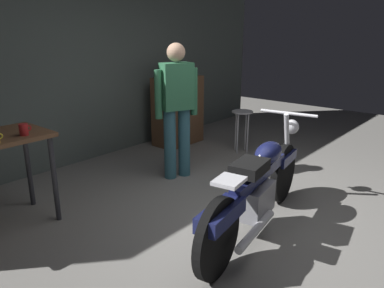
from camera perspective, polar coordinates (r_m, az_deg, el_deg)
ground_plane at (r=3.84m, az=8.63°, el=-11.18°), size 12.00×12.00×0.00m
back_wall at (r=5.40m, az=-17.32°, el=13.64°), size 8.00×0.12×3.10m
motorcycle at (r=3.44m, az=10.15°, el=-6.39°), size 2.17×0.71×1.00m
person_standing at (r=4.55m, az=-2.38°, el=5.93°), size 0.54×0.34×1.67m
shop_stool at (r=5.69m, az=7.72°, el=3.65°), size 0.32×0.32×0.64m
wooden_dresser at (r=6.08m, az=-2.19°, el=5.16°), size 0.80×0.47×1.10m
mug_red_diner at (r=3.65m, az=-24.47°, el=2.03°), size 0.11×0.08×0.11m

